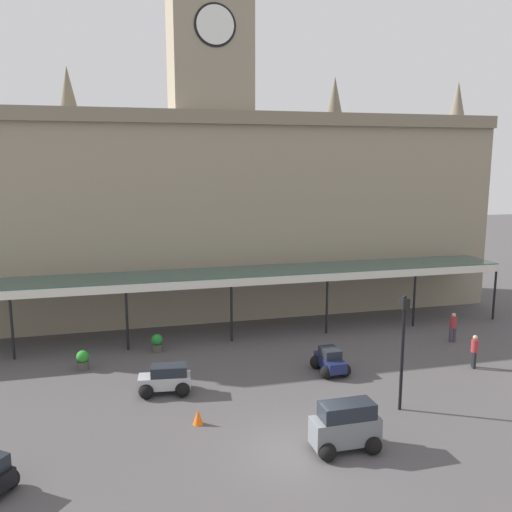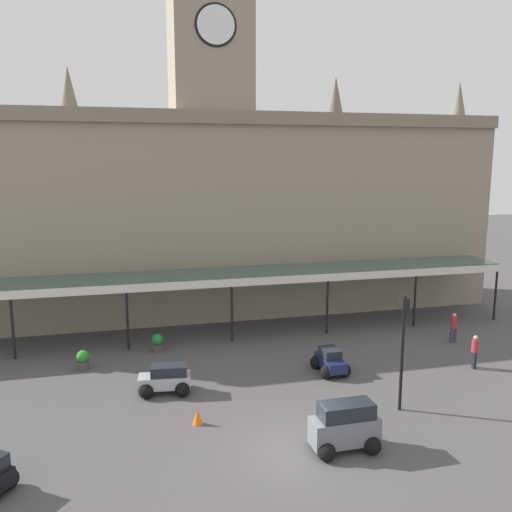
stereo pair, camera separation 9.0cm
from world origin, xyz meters
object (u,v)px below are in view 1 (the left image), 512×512
car_navy_sedan (330,362)px  pedestrian_near_entrance (474,350)px  car_silver_estate (166,381)px  car_grey_van (345,429)px  planter_forecourt_centre (83,360)px  planter_near_kerb (157,343)px  pedestrian_crossing_forecourt (453,326)px  traffic_cone (198,417)px  victorian_lamppost (403,339)px

car_navy_sedan → pedestrian_near_entrance: (7.06, -1.20, 0.41)m
car_silver_estate → car_grey_van: (5.70, -6.33, 0.24)m
car_grey_van → planter_forecourt_centre: 13.75m
car_silver_estate → planter_near_kerb: car_silver_estate is taller
car_silver_estate → pedestrian_crossing_forecourt: pedestrian_crossing_forecourt is taller
pedestrian_near_entrance → planter_forecourt_centre: pedestrian_near_entrance is taller
pedestrian_crossing_forecourt → traffic_cone: size_ratio=2.68×
traffic_cone → planter_forecourt_centre: (-4.63, 6.90, 0.18)m
car_navy_sedan → pedestrian_crossing_forecourt: (8.34, 2.45, 0.41)m
car_navy_sedan → pedestrian_near_entrance: bearing=-9.7°
car_silver_estate → victorian_lamppost: bearing=-23.4°
victorian_lamppost → planter_near_kerb: (-9.13, 9.35, -2.52)m
planter_forecourt_centre → traffic_cone: bearing=-56.1°
car_navy_sedan → pedestrian_near_entrance: size_ratio=1.24×
traffic_cone → planter_forecourt_centre: 8.31m
car_silver_estate → traffic_cone: size_ratio=3.76×
pedestrian_crossing_forecourt → victorian_lamppost: (-7.05, -6.85, 2.10)m
car_navy_sedan → planter_near_kerb: size_ratio=2.15×
car_grey_van → pedestrian_crossing_forecourt: size_ratio=1.44×
car_navy_sedan → victorian_lamppost: bearing=-73.7°
car_navy_sedan → planter_near_kerb: (-7.85, 4.95, -0.01)m
car_navy_sedan → planter_forecourt_centre: (-11.53, 3.29, -0.01)m
car_navy_sedan → pedestrian_crossing_forecourt: bearing=16.4°
car_navy_sedan → pedestrian_crossing_forecourt: size_ratio=1.24×
car_navy_sedan → planter_forecourt_centre: bearing=164.1°
pedestrian_near_entrance → pedestrian_crossing_forecourt: 3.87m
victorian_lamppost → planter_forecourt_centre: (-12.82, 7.69, -2.52)m
pedestrian_near_entrance → pedestrian_crossing_forecourt: same height
car_navy_sedan → victorian_lamppost: size_ratio=0.43×
pedestrian_crossing_forecourt → car_grey_van: bearing=-138.7°
car_silver_estate → pedestrian_near_entrance: bearing=-2.9°
victorian_lamppost → pedestrian_near_entrance: bearing=28.9°
pedestrian_near_entrance → victorian_lamppost: 6.92m
pedestrian_near_entrance → victorian_lamppost: victorian_lamppost is taller
victorian_lamppost → traffic_cone: bearing=174.5°
car_navy_sedan → pedestrian_crossing_forecourt: pedestrian_crossing_forecourt is taller
victorian_lamppost → planter_near_kerb: 13.31m
car_grey_van → victorian_lamppost: (3.45, 2.37, 2.20)m
car_silver_estate → pedestrian_near_entrance: 14.94m
car_grey_van → planter_near_kerb: car_grey_van is taller
car_silver_estate → car_navy_sedan: size_ratio=1.13×
car_silver_estate → pedestrian_near_entrance: pedestrian_near_entrance is taller
pedestrian_crossing_forecourt → planter_near_kerb: size_ratio=1.74×
victorian_lamppost → planter_near_kerb: victorian_lamppost is taller
car_silver_estate → car_navy_sedan: bearing=3.2°
victorian_lamppost → traffic_cone: size_ratio=7.75×
traffic_cone → victorian_lamppost: bearing=-5.5°
planter_near_kerb → car_grey_van: bearing=-64.1°
car_grey_van → pedestrian_crossing_forecourt: bearing=41.3°
car_navy_sedan → traffic_cone: bearing=-152.4°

